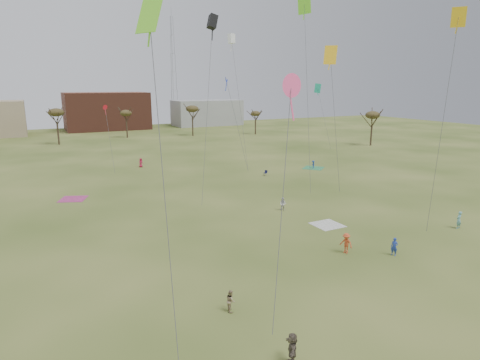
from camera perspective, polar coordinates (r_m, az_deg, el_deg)
name	(u,v)px	position (r m, az deg, el deg)	size (l,w,h in m)	color
ground	(312,283)	(32.33, 9.92, -13.94)	(260.00, 260.00, 0.00)	#354C17
flyer_near_right	(394,247)	(38.73, 20.59, -8.64)	(0.58, 0.38, 1.60)	#223B9E
spectator_fore_b	(231,301)	(28.17, -1.29, -16.36)	(0.72, 0.56, 1.48)	#988461
spectator_fore_c	(292,349)	(23.78, 7.24, -22.17)	(1.67, 0.53, 1.80)	brown
flyer_mid_b	(346,243)	(37.92, 14.48, -8.47)	(1.19, 0.68, 1.84)	#CF4D26
flyer_mid_c	(459,220)	(48.38, 28.04, -4.91)	(0.67, 0.44, 1.83)	#66A8AB
spectator_mid_e	(283,204)	(49.02, 5.97, -3.32)	(0.76, 0.60, 1.57)	silver
flyer_far_b	(141,163)	(76.38, -13.57, 2.35)	(0.80, 0.52, 1.64)	#AF1E3F
flyer_far_c	(313,164)	(74.40, 10.09, 2.14)	(0.91, 0.52, 1.40)	navy
blanket_cream	(327,225)	(45.02, 11.99, -6.10)	(2.94, 2.94, 0.03)	silver
blanket_plum	(73,199)	(57.98, -22.11, -2.46)	(3.17, 3.17, 0.03)	#B03675
blanket_olive	(313,168)	(74.74, 10.13, 1.65)	(3.40, 3.40, 0.03)	#349056
camp_chair_right	(265,174)	(67.56, 3.52, 0.84)	(0.71, 0.69, 0.87)	#15173A
kites_aloft	(229,45)	(53.63, -1.56, 18.23)	(69.05, 63.90, 25.04)	red
tree_line	(101,117)	(103.32, -18.70, 8.26)	(117.44, 49.32, 8.91)	#3A2B1E
building_brick	(107,111)	(144.89, -17.99, 9.08)	(26.00, 16.00, 12.00)	brown
building_grey	(207,113)	(152.52, -4.59, 9.27)	(24.00, 12.00, 9.00)	gray
radio_tower	(173,71)	(155.40, -9.23, 14.65)	(1.51, 1.72, 41.00)	#9EA3A8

